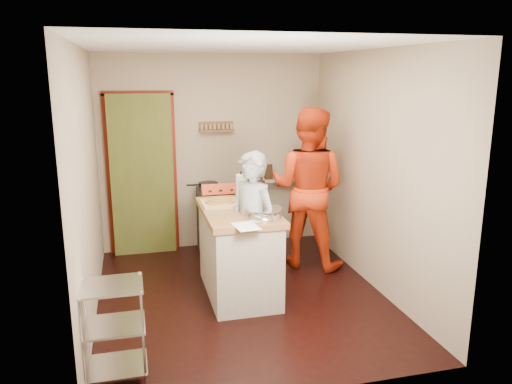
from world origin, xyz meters
TOP-DOWN VIEW (x-y plane):
  - floor at (0.00, 0.00)m, footprint 3.50×3.50m
  - back_wall at (-0.64, 1.78)m, footprint 3.00×0.44m
  - left_wall at (-1.50, 0.00)m, footprint 0.04×3.50m
  - right_wall at (1.50, 0.00)m, footprint 0.04×3.50m
  - ceiling at (0.00, 0.00)m, footprint 3.00×3.50m
  - stove at (0.05, 1.42)m, footprint 0.60×0.63m
  - wire_shelving at (-1.28, -1.20)m, footprint 0.48×0.40m
  - island at (-0.00, 0.10)m, footprint 0.76×1.40m
  - person_stripe at (0.08, -0.13)m, footprint 0.63×0.69m
  - person_red at (1.00, 0.73)m, footprint 1.21×1.17m

SIDE VIEW (x-z plane):
  - floor at x=0.00m, z-range 0.00..0.00m
  - wire_shelving at x=-1.28m, z-range 0.04..0.84m
  - stove at x=0.05m, z-range -0.05..0.95m
  - island at x=0.00m, z-range -0.13..1.13m
  - person_stripe at x=0.08m, z-range 0.00..1.59m
  - person_red at x=1.00m, z-range 0.00..1.96m
  - back_wall at x=-0.64m, z-range -0.17..2.43m
  - left_wall at x=-1.50m, z-range 0.00..2.60m
  - right_wall at x=1.50m, z-range 0.00..2.60m
  - ceiling at x=0.00m, z-range 2.60..2.62m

